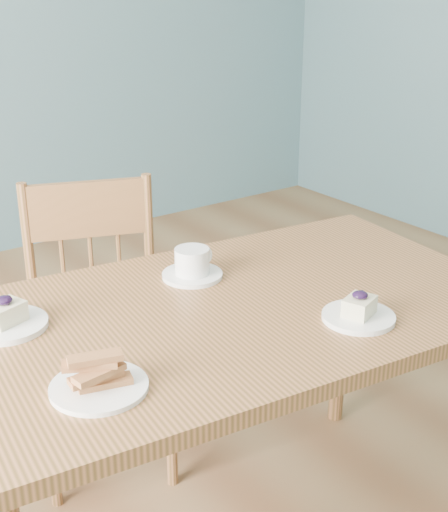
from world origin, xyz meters
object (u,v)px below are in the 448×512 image
object	(u,v)px
cheesecake_plate_near	(359,312)
coffee_cup	(193,265)
dining_chair	(99,328)
cheesecake_plate_far	(6,320)
biscotti_plate	(98,379)
dining_table	(230,333)

from	to	relation	value
cheesecake_plate_near	coffee_cup	distance (m)	0.46
dining_chair	cheesecake_plate_far	size ratio (longest dim) A/B	4.91
cheesecake_plate_near	coffee_cup	world-z (taller)	coffee_cup
cheesecake_plate_near	coffee_cup	bearing A→B (deg)	112.13
dining_chair	biscotti_plate	world-z (taller)	dining_chair
dining_table	coffee_cup	xyz separation A→B (m)	(0.02, 0.19, 0.11)
dining_chair	cheesecake_plate_near	xyz separation A→B (m)	(0.28, -0.78, 0.29)
dining_table	dining_chair	world-z (taller)	dining_chair
coffee_cup	dining_table	bearing A→B (deg)	-105.65
cheesecake_plate_far	biscotti_plate	xyz separation A→B (m)	(0.05, -0.35, 0.00)
coffee_cup	cheesecake_plate_far	bearing A→B (deg)	169.79
cheesecake_plate_near	dining_chair	bearing A→B (deg)	109.42
dining_table	cheesecake_plate_near	xyz separation A→B (m)	(0.19, -0.23, 0.09)
dining_chair	dining_table	bearing A→B (deg)	-60.82
cheesecake_plate_far	coffee_cup	distance (m)	0.49
cheesecake_plate_near	biscotti_plate	xyz separation A→B (m)	(-0.61, 0.09, 0.01)
cheesecake_plate_near	coffee_cup	xyz separation A→B (m)	(-0.17, 0.42, 0.02)
coffee_cup	biscotti_plate	bearing A→B (deg)	-151.48
cheesecake_plate_near	cheesecake_plate_far	bearing A→B (deg)	146.85
cheesecake_plate_far	coffee_cup	xyz separation A→B (m)	(0.49, -0.01, 0.01)
dining_table	cheesecake_plate_far	xyz separation A→B (m)	(-0.47, 0.20, 0.09)
biscotti_plate	coffee_cup	bearing A→B (deg)	37.56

